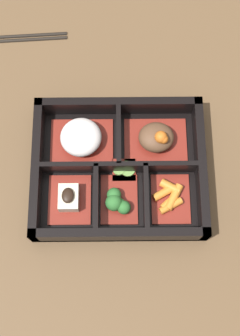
# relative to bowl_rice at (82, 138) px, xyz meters

# --- Properties ---
(ground_plane) EXTENTS (3.00, 3.00, 0.00)m
(ground_plane) POSITION_rel_bowl_rice_xyz_m (0.06, -0.05, -0.03)
(ground_plane) COLOR brown
(bento_base) EXTENTS (0.29, 0.24, 0.01)m
(bento_base) POSITION_rel_bowl_rice_xyz_m (0.06, -0.05, -0.03)
(bento_base) COLOR black
(bento_base) RESTS_ON ground_plane
(bento_rim) EXTENTS (0.29, 0.24, 0.05)m
(bento_rim) POSITION_rel_bowl_rice_xyz_m (0.06, -0.05, -0.01)
(bento_rim) COLOR black
(bento_rim) RESTS_ON ground_plane
(bowl_rice) EXTENTS (0.11, 0.08, 0.04)m
(bowl_rice) POSITION_rel_bowl_rice_xyz_m (0.00, 0.00, 0.00)
(bowl_rice) COLOR maroon
(bowl_rice) RESTS_ON bento_base
(bowl_stew) EXTENTS (0.11, 0.08, 0.05)m
(bowl_stew) POSITION_rel_bowl_rice_xyz_m (0.13, -0.00, -0.00)
(bowl_stew) COLOR maroon
(bowl_stew) RESTS_ON bento_base
(bowl_tofu) EXTENTS (0.07, 0.09, 0.04)m
(bowl_tofu) POSITION_rel_bowl_rice_xyz_m (-0.02, -0.10, -0.01)
(bowl_tofu) COLOR maroon
(bowl_tofu) RESTS_ON bento_base
(bowl_greens) EXTENTS (0.06, 0.09, 0.03)m
(bowl_greens) POSITION_rel_bowl_rice_xyz_m (0.06, -0.11, -0.01)
(bowl_greens) COLOR maroon
(bowl_greens) RESTS_ON bento_base
(bowl_carrots) EXTENTS (0.06, 0.09, 0.02)m
(bowl_carrots) POSITION_rel_bowl_rice_xyz_m (0.15, -0.10, -0.01)
(bowl_carrots) COLOR maroon
(bowl_carrots) RESTS_ON bento_base
(bowl_pickles) EXTENTS (0.04, 0.04, 0.01)m
(bowl_pickles) POSITION_rel_bowl_rice_xyz_m (0.07, -0.05, -0.02)
(bowl_pickles) COLOR maroon
(bowl_pickles) RESTS_ON bento_base
(chopsticks) EXTENTS (0.21, 0.03, 0.01)m
(chopsticks) POSITION_rel_bowl_rice_xyz_m (-0.14, 0.22, -0.03)
(chopsticks) COLOR black
(chopsticks) RESTS_ON ground_plane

